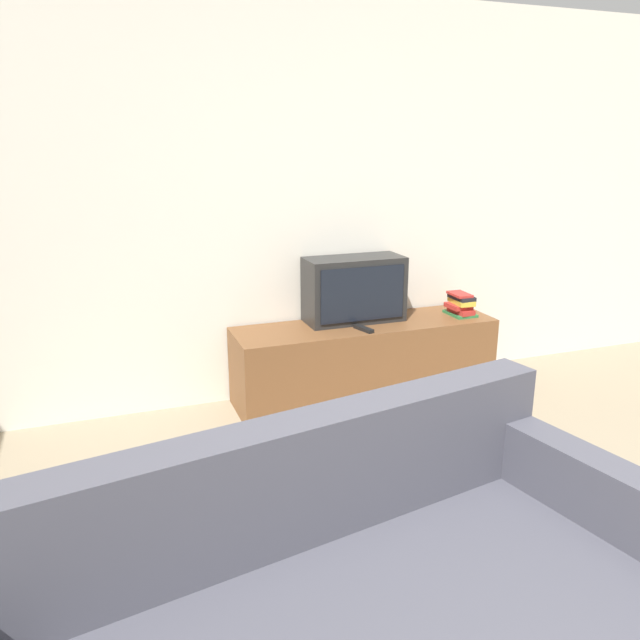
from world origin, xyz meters
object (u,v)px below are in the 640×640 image
(television, at_px, (354,289))
(book_stack, at_px, (460,305))
(tv_stand, at_px, (365,361))
(remote_on_stand, at_px, (364,329))

(television, xyz_separation_m, book_stack, (0.75, -0.13, -0.14))
(television, relative_size, book_stack, 2.98)
(tv_stand, relative_size, television, 2.69)
(remote_on_stand, bearing_deg, book_stack, 7.33)
(tv_stand, height_order, book_stack, book_stack)
(television, bearing_deg, book_stack, -9.98)
(tv_stand, xyz_separation_m, book_stack, (0.71, -0.04, 0.34))
(tv_stand, relative_size, book_stack, 8.00)
(book_stack, bearing_deg, television, 170.02)
(book_stack, bearing_deg, tv_stand, 177.04)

